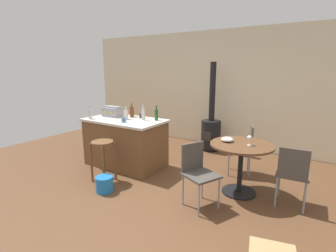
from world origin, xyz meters
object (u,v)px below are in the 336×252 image
Objects in this scene: wood_stove at (211,129)px; cup_0 at (142,116)px; bottle_0 at (90,114)px; wine_glass at (250,138)px; folding_chair_far at (244,145)px; bottle_3 at (132,111)px; toolbox at (113,112)px; bottle_1 at (156,115)px; dining_table at (241,156)px; wooden_stool at (103,152)px; folding_chair_near at (293,172)px; plastic_bucket at (104,184)px; bottle_2 at (126,114)px; cup_1 at (124,120)px; bottle_5 at (132,112)px; bottle_4 at (143,114)px; kitchen_island at (125,142)px; folding_chair_left at (198,170)px; serving_bowl at (227,139)px.

cup_0 is (-0.82, -1.48, 0.46)m from wood_stove.
wine_glass is (2.87, 0.36, -0.13)m from bottle_0.
folding_chair_far is 3.42× the size of bottle_3.
bottle_1 is at bearing 8.16° from toolbox.
dining_table is 0.46× the size of wood_stove.
wine_glass reaches higher than folding_chair_far.
folding_chair_near reaches higher than wooden_stool.
wooden_stool is at bearing 136.97° from plastic_bucket.
bottle_1 is at bearing 173.71° from wine_glass.
bottle_2 is at bearing -158.05° from bottle_1.
bottle_0 reaches higher than toolbox.
cup_0 reaches higher than folding_chair_near.
bottle_1 is (-0.44, -1.51, 0.52)m from wood_stove.
cup_1 reaches higher than cup_0.
bottle_1 reaches higher than wine_glass.
folding_chair_far is at bearing 21.19° from bottle_2.
bottle_3 is at bearing 173.20° from bottle_1.
dining_table is 3.32× the size of bottle_1.
bottle_0 reaches higher than folding_chair_far.
bottle_5 is (-0.18, 0.96, 0.50)m from wooden_stool.
bottle_4 is at bearing 2.97° from toolbox.
plastic_bucket is (-1.73, -1.06, -0.46)m from dining_table.
folding_chair_left is (1.81, -0.59, 0.05)m from kitchen_island.
wooden_stool is 0.75× the size of dining_table.
dining_table is 3.10× the size of bottle_4.
bottle_3 is (-1.90, 0.91, 0.50)m from folding_chair_left.
bottle_4 is at bearing 79.55° from wooden_stool.
bottle_3 is at bearing 34.94° from toolbox.
folding_chair_left is 0.43× the size of wood_stove.
plastic_bucket is at bearing -67.24° from bottle_3.
bottle_4 is at bearing 177.31° from wine_glass.
bottle_2 is 2.14× the size of cup_1.
plastic_bucket is at bearing -144.74° from serving_bowl.
bottle_2 is (-2.00, -0.78, 0.47)m from folding_chair_far.
cup_0 is at bearing 38.23° from bottle_0.
bottle_0 is at bearing -172.00° from cup_1.
wine_glass is (2.70, -0.05, -0.13)m from toolbox.
wood_stove reaches higher than cup_0.
cup_1 is (-0.01, -0.49, 0.00)m from cup_0.
bottle_2 is (-0.15, 0.76, 0.49)m from wooden_stool.
bottle_0 reaches higher than bottle_2.
cup_0 is at bearing 137.53° from bottle_4.
toolbox reaches higher than wine_glass.
bottle_2 is at bearing 52.85° from kitchen_island.
wooden_stool is (0.17, -0.73, 0.05)m from kitchen_island.
bottle_1 is at bearing -6.80° from bottle_3.
bottle_3 is (-2.11, -0.48, 0.48)m from folding_chair_far.
bottle_4 is at bearing 177.20° from serving_bowl.
cup_1 reaches higher than wine_glass.
bottle_4 is (0.90, 0.46, 0.01)m from bottle_0.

